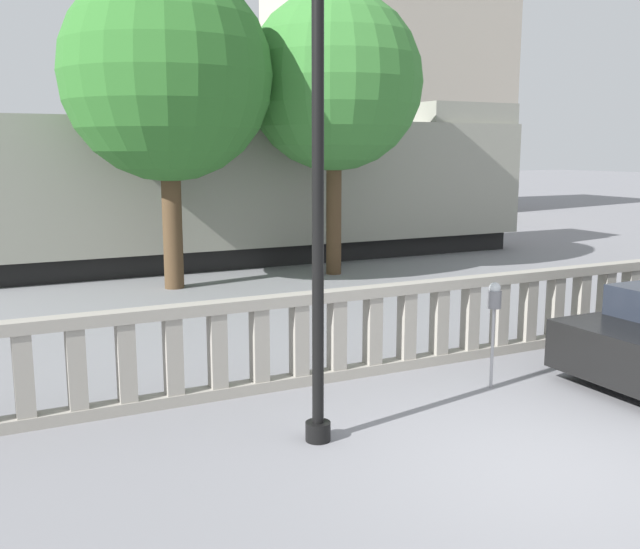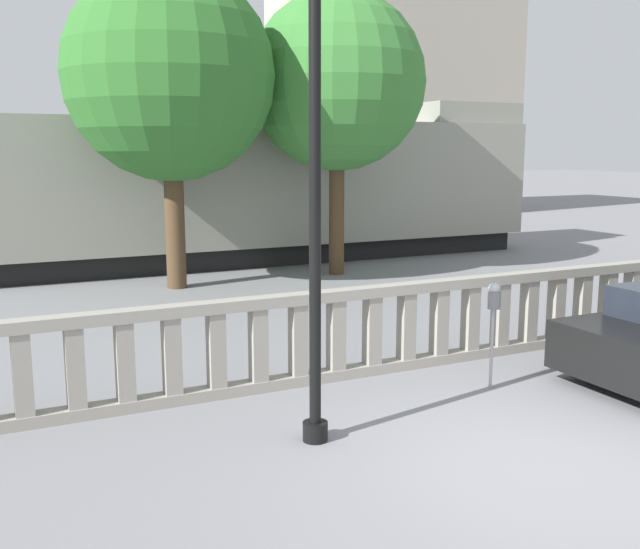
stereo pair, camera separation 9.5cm
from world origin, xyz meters
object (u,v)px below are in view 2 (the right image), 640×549
parking_meter (494,304)px  train_far (150,177)px  lamppost (315,91)px  train_near (49,194)px  tree_left (170,76)px  tree_right (337,82)px

parking_meter → train_far: train_far is taller
lamppost → train_near: bearing=96.9°
train_near → tree_left: 4.41m
lamppost → tree_left: 9.02m
lamppost → train_near: 11.88m
tree_left → tree_right: 3.99m
tree_left → tree_right: size_ratio=1.02×
train_far → tree_right: size_ratio=3.69×
lamppost → train_far: (3.98, 25.14, -1.70)m
lamppost → train_far: bearing=81.0°
train_near → tree_left: bearing=-50.3°
parking_meter → train_far: 24.63m
lamppost → tree_left: (0.88, 8.93, 0.98)m
tree_left → parking_meter: bearing=-77.4°
lamppost → parking_meter: bearing=11.3°
parking_meter → tree_left: size_ratio=0.20×
train_near → tree_left: tree_left is taller
lamppost → parking_meter: (2.75, 0.55, -2.46)m
train_far → tree_left: (-3.10, -16.21, 2.68)m
tree_right → lamppost: bearing=-118.4°
lamppost → parking_meter: lamppost is taller
train_far → tree_left: 16.72m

